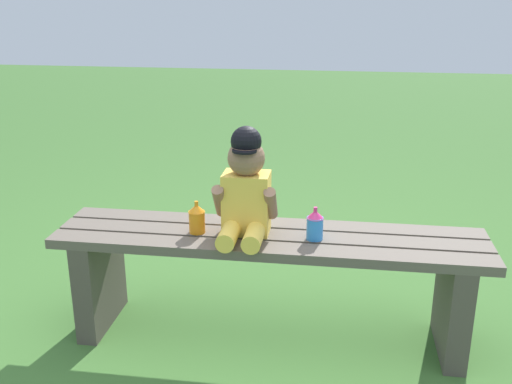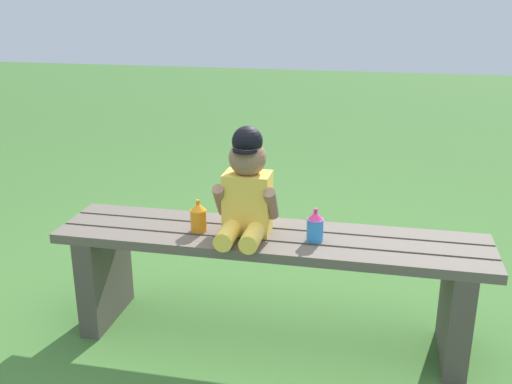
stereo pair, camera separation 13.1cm
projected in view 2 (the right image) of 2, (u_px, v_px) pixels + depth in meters
ground_plane at (269, 335)px, 2.35m from camera, size 16.00×16.00×0.00m
park_bench at (270, 267)px, 2.25m from camera, size 1.61×0.34×0.43m
child_figure at (246, 189)px, 2.16m from camera, size 0.23×0.27×0.40m
sippy_cup_left at (198, 216)px, 2.22m from camera, size 0.06×0.06×0.12m
sippy_cup_right at (315, 226)px, 2.13m from camera, size 0.06×0.06×0.12m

